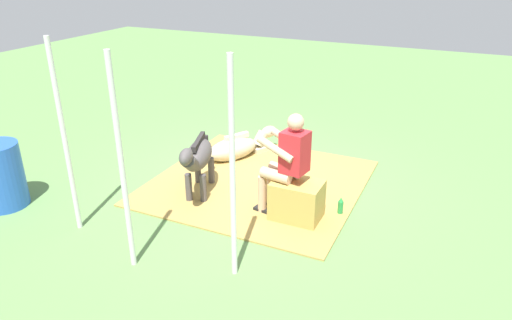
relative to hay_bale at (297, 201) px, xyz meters
name	(u,v)px	position (x,y,z in m)	size (l,w,h in m)	color
ground_plane	(253,185)	(0.90, -0.61, -0.26)	(24.00, 24.00, 0.00)	#608C4C
hay_patch	(258,182)	(0.86, -0.73, -0.25)	(2.93, 2.91, 0.02)	#AD8C47
hay_bale	(297,201)	(0.00, 0.00, 0.00)	(0.62, 0.45, 0.52)	tan
person_seated	(286,160)	(0.17, -0.02, 0.52)	(0.70, 0.49, 1.40)	#D8AD8C
pony_standing	(198,158)	(1.45, -0.03, 0.32)	(0.63, 1.30, 0.94)	#4C4747
pony_lying	(238,147)	(1.55, -1.42, -0.07)	(0.90, 1.30, 0.42)	beige
soda_bottle	(341,206)	(-0.48, -0.34, -0.14)	(0.07, 0.07, 0.25)	#268C3F
water_barrel	(0,176)	(3.67, 1.31, 0.18)	(0.59, 0.59, 0.88)	blue
tent_pole_left	(233,174)	(0.20, 1.31, 0.91)	(0.06, 0.06, 2.33)	silver
tent_pole_right	(65,140)	(2.36, 1.32, 0.91)	(0.06, 0.06, 2.33)	silver
tent_pole_mid	(122,167)	(1.27, 1.64, 0.91)	(0.06, 0.06, 2.33)	silver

